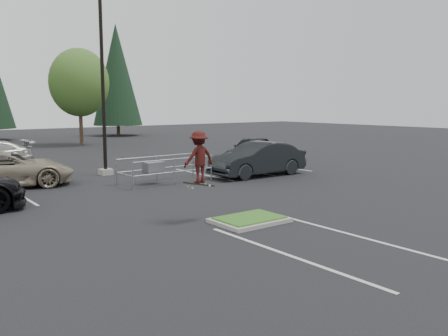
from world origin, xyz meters
TOP-DOWN VIEW (x-y plane):
  - ground at (0.00, 0.00)m, footprint 120.00×120.00m
  - grass_median at (0.00, 0.00)m, footprint 2.20×1.60m
  - stall_lines at (-1.35, 6.02)m, footprint 22.62×17.60m
  - light_pole at (0.50, 12.00)m, footprint 0.70×0.60m
  - decid_c at (5.99, 29.83)m, footprint 5.12×5.12m
  - conif_c at (14.00, 39.50)m, footprint 5.50×5.50m
  - cart_corral at (1.23, 7.98)m, footprint 4.35×1.72m
  - skateboarder at (-1.20, 1.00)m, footprint 1.05×0.61m
  - car_l_tan at (-4.50, 11.23)m, footprint 6.08×3.67m
  - car_r_charc at (6.50, 7.00)m, footprint 5.21×1.89m
  - car_r_black at (10.00, 11.50)m, footprint 5.06×3.65m

SIDE VIEW (x-z plane):
  - ground at x=0.00m, z-range 0.00..0.00m
  - stall_lines at x=-1.35m, z-range 0.00..0.01m
  - grass_median at x=0.00m, z-range 0.00..0.16m
  - cart_corral at x=1.23m, z-range 0.16..1.37m
  - car_l_tan at x=-4.50m, z-range 0.00..1.58m
  - car_r_black at x=10.00m, z-range 0.00..1.60m
  - car_r_charc at x=6.50m, z-range 0.00..1.71m
  - skateboarder at x=-1.20m, z-range 1.13..2.89m
  - light_pole at x=0.50m, z-range -0.50..9.62m
  - decid_c at x=5.99m, z-range 1.06..9.45m
  - conif_c at x=14.00m, z-range 0.60..13.10m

